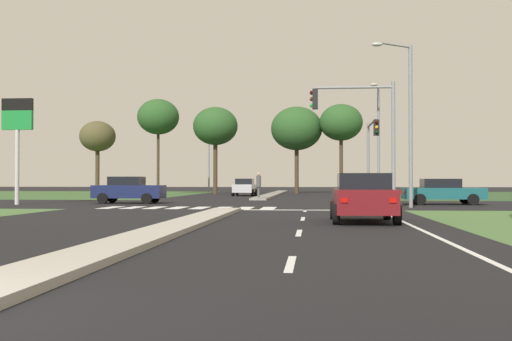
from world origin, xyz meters
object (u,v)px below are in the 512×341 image
treeline_third (215,127)px  street_lamp_fourth (209,149)px  treeline_fourth (297,129)px  traffic_signal_near_right (364,123)px  car_silver_near (245,187)px  car_teal_fourth (442,191)px  traffic_signal_far_right (371,144)px  treeline_fifth (341,123)px  car_navy_third (129,190)px  pedestrian_at_median (259,182)px  fuel_price_totem (17,127)px  street_lamp_third (378,135)px  car_maroon_second (363,197)px  street_lamp_second (407,115)px  treeline_near (98,137)px  treeline_second (158,117)px

treeline_third → street_lamp_fourth: bearing=103.0°
treeline_fourth → traffic_signal_near_right: bearing=-83.6°
street_lamp_fourth → car_silver_near: bearing=-70.8°
traffic_signal_near_right → street_lamp_fourth: street_lamp_fourth is taller
car_silver_near → car_teal_fourth: (13.65, -19.49, -0.04)m
traffic_signal_far_right → treeline_fifth: 25.06m
car_navy_third → pedestrian_at_median: (7.27, 7.46, 0.42)m
car_teal_fourth → fuel_price_totem: 24.72m
street_lamp_third → fuel_price_totem: bearing=-148.3°
street_lamp_fourth → car_maroon_second: bearing=-75.1°
car_teal_fourth → street_lamp_third: (-2.51, 10.98, 4.09)m
treeline_fifth → car_silver_near: bearing=-135.1°
car_silver_near → street_lamp_fourth: bearing=-70.8°
pedestrian_at_median → car_maroon_second: bearing=167.8°
car_silver_near → car_navy_third: car_navy_third is taller
treeline_third → traffic_signal_near_right: bearing=-70.0°
traffic_signal_far_right → treeline_third: bearing=120.6°
car_teal_fourth → treeline_third: treeline_third is taller
traffic_signal_near_right → street_lamp_second: 3.63m
car_maroon_second → treeline_near: 48.09m
car_navy_third → traffic_signal_near_right: (13.55, -7.35, 3.25)m
car_maroon_second → car_teal_fourth: car_maroon_second is taller
car_navy_third → traffic_signal_near_right: size_ratio=0.70×
car_navy_third → traffic_signal_far_right: (14.90, 3.64, 2.90)m
pedestrian_at_median → fuel_price_totem: fuel_price_totem is taller
street_lamp_third → treeline_third: size_ratio=0.94×
traffic_signal_near_right → treeline_second: (-18.53, 33.90, 3.96)m
street_lamp_second → treeline_near: bearing=131.9°
car_navy_third → treeline_second: 27.96m
street_lamp_fourth → treeline_near: size_ratio=1.26×
treeline_near → treeline_third: size_ratio=0.83×
car_teal_fourth → traffic_signal_near_right: size_ratio=0.76×
treeline_near → treeline_second: 6.59m
car_silver_near → pedestrian_at_median: size_ratio=2.51×
traffic_signal_near_right → pedestrian_at_median: 16.33m
car_silver_near → street_lamp_second: (11.00, -23.97, 3.91)m
street_lamp_second → street_lamp_fourth: bearing=112.3°
car_silver_near → treeline_fourth: 12.73m
pedestrian_at_median → treeline_fifth: treeline_fifth is taller
car_silver_near → treeline_near: size_ratio=0.60×
car_navy_third → traffic_signal_far_right: bearing=103.7°
traffic_signal_far_right → traffic_signal_near_right: bearing=-97.0°
car_teal_fourth → traffic_signal_far_right: size_ratio=0.79×
car_navy_third → treeline_second: size_ratio=0.43×
car_silver_near → treeline_fifth: bearing=-135.1°
street_lamp_fourth → pedestrian_at_median: size_ratio=5.23×
fuel_price_totem → treeline_fourth: treeline_fourth is taller
traffic_signal_near_right → pedestrian_at_median: size_ratio=3.30×
car_silver_near → car_navy_third: (-4.94, -19.28, 0.02)m
traffic_signal_near_right → traffic_signal_far_right: size_ratio=1.03×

